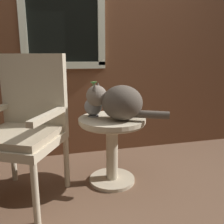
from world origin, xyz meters
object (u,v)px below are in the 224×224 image
Objects in this scene: cat at (119,102)px; pewter_vase_with_ivy at (93,105)px; wicker_chair at (25,123)px; wicker_side_table at (112,137)px.

pewter_vase_with_ivy reaches higher than cat.
wicker_side_table is at bearing 1.71° from wicker_chair.
cat is at bearing -4.00° from wicker_chair.
wicker_chair reaches higher than cat.
wicker_side_table is at bearing -31.71° from pewter_vase_with_ivy.
pewter_vase_with_ivy reaches higher than wicker_side_table.
wicker_side_table is 0.31m from pewter_vase_with_ivy.
cat is (0.04, -0.07, 0.31)m from wicker_side_table.
wicker_chair reaches higher than pewter_vase_with_ivy.
pewter_vase_with_ivy is (-0.14, 0.09, 0.26)m from wicker_side_table.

